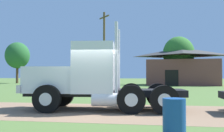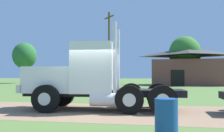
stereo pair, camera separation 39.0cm
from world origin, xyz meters
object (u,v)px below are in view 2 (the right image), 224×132
Objects in this scene: truck_foreground_white at (88,79)px; steel_barrel at (166,119)px; shed_building at (188,67)px; utility_pole_near at (109,48)px.

truck_foreground_white is 5.60m from steel_barrel.
utility_pole_near is (-10.11, -9.10, 2.12)m from shed_building.
truck_foreground_white is 0.64× the size of shed_building.
shed_building is (7.10, 28.34, 1.39)m from truck_foreground_white.
steel_barrel is 0.09× the size of shed_building.
truck_foreground_white is 19.79m from utility_pole_near.
shed_building is 1.19× the size of utility_pole_near.
shed_building is at bearing 83.30° from steel_barrel.
shed_building reaches higher than truck_foreground_white.
truck_foreground_white is 0.76× the size of utility_pole_near.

